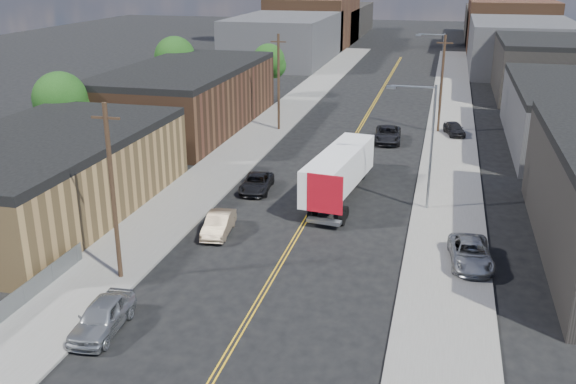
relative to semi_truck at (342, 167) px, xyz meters
The scene contains 28 objects.
ground 33.21m from the semi_truck, 92.59° to the left, with size 260.00×260.00×0.00m, color black.
centerline 18.29m from the semi_truck, 94.74° to the left, with size 0.32×120.00×0.01m, color gold.
sidewalk_left 21.28m from the semi_truck, 121.28° to the left, with size 5.00×140.00×0.15m, color slate.
sidewalk_right 19.90m from the semi_truck, 66.16° to the left, with size 5.00×140.00×0.15m, color slate.
warehouse_tan 21.44m from the semi_truck, 155.48° to the right, with size 12.00×22.00×5.60m.
warehouse_brown 25.96m from the semi_truck, 138.75° to the left, with size 12.00×26.00×6.60m.
industrial_right_c 49.57m from the semi_truck, 65.56° to the left, with size 14.00×22.00×7.60m.
skyline_left_a 71.44m from the semi_truck, 107.52° to the left, with size 16.00×30.00×8.00m, color #343436.
skyline_right_a 70.60m from the semi_truck, 74.80° to the left, with size 16.00×30.00×8.00m, color #343436.
skyline_left_b 95.60m from the semi_truck, 103.00° to the left, with size 16.00×26.00×10.00m, color #482D1D.
skyline_right_b 94.97m from the semi_truck, 78.76° to the left, with size 16.00×26.00×10.00m, color #482D1D.
skyline_left_c 115.14m from the semi_truck, 100.76° to the left, with size 16.00×40.00×7.00m, color black.
skyline_right_c 114.61m from the semi_truck, 80.71° to the left, with size 16.00×40.00×7.00m, color black.
streetlight_near 7.14m from the semi_truck, 17.28° to the right, with size 3.39×0.25×9.00m.
streetlight_far 33.81m from the semi_truck, 79.56° to the left, with size 3.39×0.25×9.00m.
utility_pole_left_near 19.71m from the semi_truck, 119.86° to the right, with size 1.60×0.26×10.00m.
utility_pole_left_far 20.76m from the semi_truck, 118.18° to the left, with size 1.60×0.26×10.00m.
utility_pole_right 22.34m from the semi_truck, 72.39° to the left, with size 1.60×0.26×10.00m.
tree_left_near 25.81m from the semi_truck, behind, with size 4.85×4.76×7.91m.
tree_left_mid 38.06m from the semi_truck, 132.15° to the left, with size 5.10×5.04×8.37m.
tree_left_far 38.43m from the semi_truck, 113.74° to the left, with size 4.35×4.20×6.97m.
semi_truck is the anchor object (origin of this frame).
car_left_a 23.48m from the semi_truck, 109.70° to the right, with size 1.87×4.64×1.58m, color #9A9C9E.
car_left_b 11.68m from the semi_truck, 124.09° to the right, with size 1.48×4.23×1.39m, color #917B5F.
car_left_c 6.74m from the semi_truck, behind, with size 2.15×4.66×1.29m, color black.
car_right_lot_a 14.18m from the semi_truck, 48.75° to the right, with size 2.30×4.98×1.38m, color gray.
car_right_lot_c 21.66m from the semi_truck, 67.38° to the left, with size 1.56×3.87×1.32m, color black.
car_ahead_truck 16.32m from the semi_truck, 83.12° to the left, with size 2.49×5.41×1.50m, color black.
Camera 1 is at (8.63, -19.04, 16.66)m, focal length 40.00 mm.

